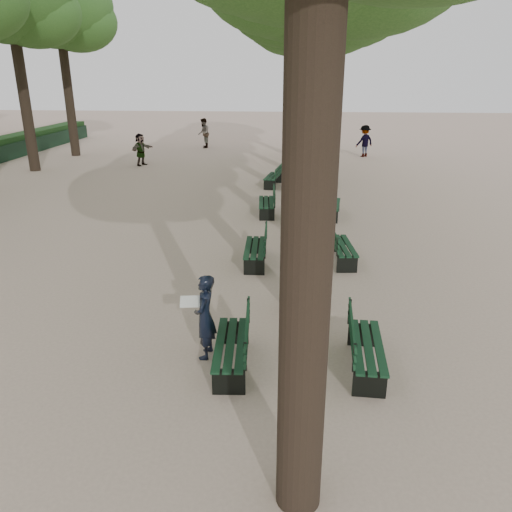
{
  "coord_description": "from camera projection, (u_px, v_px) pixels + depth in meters",
  "views": [
    {
      "loc": [
        1.37,
        -6.56,
        4.74
      ],
      "look_at": [
        0.6,
        3.0,
        1.2
      ],
      "focal_mm": 35.0,
      "sensor_mm": 36.0,
      "label": 1
    }
  ],
  "objects": [
    {
      "name": "bench_right_1",
      "position": [
        342.0,
        252.0,
        13.2
      ],
      "size": [
        0.76,
        1.85,
        0.92
      ],
      "color": "black",
      "rests_on": "ground"
    },
    {
      "name": "bench_left_3",
      "position": [
        273.0,
        180.0,
        21.98
      ],
      "size": [
        0.81,
        1.86,
        0.92
      ],
      "color": "black",
      "rests_on": "ground"
    },
    {
      "name": "bench_left_1",
      "position": [
        255.0,
        254.0,
        13.06
      ],
      "size": [
        0.64,
        1.82,
        0.92
      ],
      "color": "black",
      "rests_on": "ground"
    },
    {
      "name": "bench_right_3",
      "position": [
        324.0,
        178.0,
        22.49
      ],
      "size": [
        0.67,
        1.83,
        0.92
      ],
      "color": "black",
      "rests_on": "ground"
    },
    {
      "name": "man_with_map",
      "position": [
        205.0,
        317.0,
        8.62
      ],
      "size": [
        0.6,
        0.63,
        1.54
      ],
      "color": "black",
      "rests_on": "ground"
    },
    {
      "name": "bench_left_0",
      "position": [
        232.0,
        353.0,
        8.46
      ],
      "size": [
        0.68,
        1.83,
        0.92
      ],
      "color": "black",
      "rests_on": "ground"
    },
    {
      "name": "bench_right_2",
      "position": [
        331.0,
        209.0,
        17.32
      ],
      "size": [
        0.77,
        1.85,
        0.92
      ],
      "color": "black",
      "rests_on": "ground"
    },
    {
      "name": "bench_left_2",
      "position": [
        267.0,
        207.0,
        17.61
      ],
      "size": [
        0.69,
        1.84,
        0.92
      ],
      "color": "black",
      "rests_on": "ground"
    },
    {
      "name": "bench_right_0",
      "position": [
        366.0,
        355.0,
        8.38
      ],
      "size": [
        0.65,
        1.82,
        0.92
      ],
      "color": "black",
      "rests_on": "ground"
    },
    {
      "name": "tree_central_4",
      "position": [
        304.0,
        2.0,
        21.95
      ],
      "size": [
        6.0,
        6.0,
        9.95
      ],
      "color": "#33261C",
      "rests_on": "ground"
    },
    {
      "name": "pedestrian_b",
      "position": [
        365.0,
        141.0,
        29.54
      ],
      "size": [
        1.19,
        0.96,
        1.83
      ],
      "primitive_type": "imported",
      "rotation": [
        0.0,
        0.0,
        3.73
      ],
      "color": "#262628",
      "rests_on": "ground"
    },
    {
      "name": "tree_central_5",
      "position": [
        303.0,
        14.0,
        26.63
      ],
      "size": [
        6.0,
        6.0,
        9.95
      ],
      "color": "#33261C",
      "rests_on": "ground"
    },
    {
      "name": "ground",
      "position": [
        203.0,
        391.0,
        7.88
      ],
      "size": [
        120.0,
        120.0,
        0.0
      ],
      "primitive_type": "plane",
      "color": "#BEA490",
      "rests_on": "ground"
    },
    {
      "name": "tree_far_5",
      "position": [
        58.0,
        7.0,
        27.48
      ],
      "size": [
        6.0,
        6.0,
        10.45
      ],
      "color": "#33261C",
      "rests_on": "ground"
    },
    {
      "name": "pedestrian_e",
      "position": [
        141.0,
        149.0,
        26.78
      ],
      "size": [
        0.94,
        1.58,
        1.7
      ],
      "primitive_type": "imported",
      "rotation": [
        0.0,
        0.0,
        1.16
      ],
      "color": "#262628",
      "rests_on": "ground"
    },
    {
      "name": "pedestrian_a",
      "position": [
        204.0,
        133.0,
        33.01
      ],
      "size": [
        0.51,
        0.98,
        1.91
      ],
      "primitive_type": "imported",
      "rotation": [
        0.0,
        0.0,
        4.86
      ],
      "color": "#262628",
      "rests_on": "ground"
    }
  ]
}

